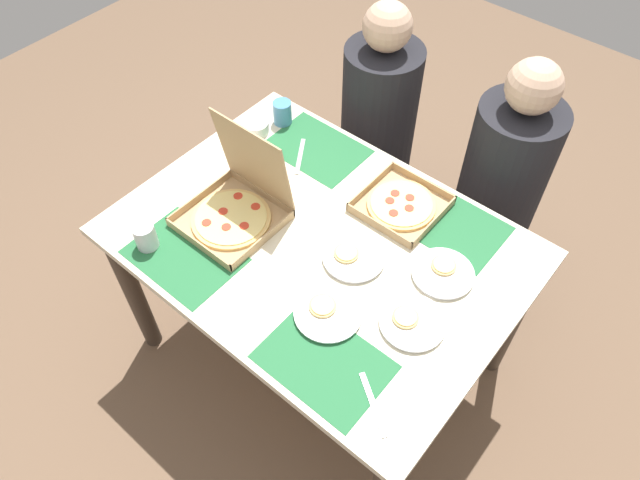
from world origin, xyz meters
name	(u,v)px	position (x,y,z in m)	size (l,w,h in m)	color
ground_plane	(320,351)	(0.00, 0.00, 0.00)	(6.00, 6.00, 0.00)	brown
dining_table	(320,262)	(0.00, 0.00, 0.65)	(1.31, 0.97, 0.77)	#3F3328
placemat_near_left	(185,256)	(-0.30, -0.33, 0.77)	(0.36, 0.26, 0.00)	#236638
placemat_near_right	(324,362)	(0.30, -0.33, 0.77)	(0.36, 0.26, 0.00)	#236638
placemat_far_left	(317,148)	(-0.30, 0.33, 0.77)	(0.36, 0.26, 0.00)	#236638
placemat_far_right	(450,225)	(0.30, 0.33, 0.77)	(0.36, 0.26, 0.00)	#236638
pizza_box_edge_far	(236,206)	(-0.28, -0.10, 0.82)	(0.31, 0.31, 0.34)	tan
pizza_box_corner_left	(401,205)	(0.12, 0.29, 0.78)	(0.27, 0.27, 0.04)	tan
plate_near_left	(412,322)	(0.42, -0.07, 0.78)	(0.20, 0.20, 0.03)	white
plate_near_right	(353,257)	(0.13, 0.01, 0.78)	(0.20, 0.20, 0.03)	white
plate_far_left	(443,273)	(0.39, 0.14, 0.78)	(0.20, 0.20, 0.03)	white
plate_far_right	(328,313)	(0.20, -0.21, 0.78)	(0.21, 0.21, 0.03)	white
cup_clear_right	(145,236)	(-0.42, -0.38, 0.82)	(0.07, 0.07, 0.09)	silver
cup_dark	(282,113)	(-0.50, 0.37, 0.82)	(0.07, 0.07, 0.09)	teal
condiment_bowl	(256,127)	(-0.54, 0.26, 0.79)	(0.10, 0.10, 0.05)	white
fork_by_far_right	(300,156)	(-0.31, 0.26, 0.77)	(0.19, 0.02, 0.01)	#B7B7BC
fork_by_far_left	(373,404)	(0.48, -0.35, 0.77)	(0.19, 0.02, 0.01)	#B7B7BC
diner_left_seat	(376,140)	(-0.30, 0.74, 0.53)	(0.32, 0.32, 1.18)	black
diner_right_seat	(495,202)	(0.30, 0.74, 0.54)	(0.32, 0.32, 1.20)	black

